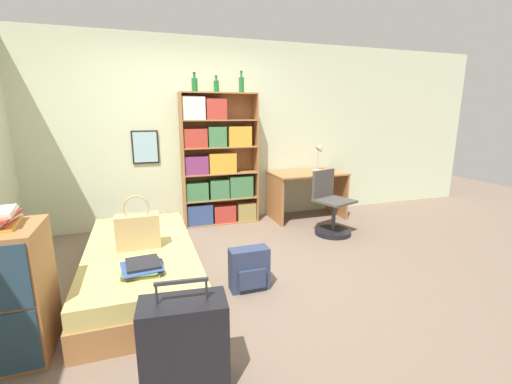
% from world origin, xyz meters
% --- Properties ---
extents(ground_plane, '(14.00, 14.00, 0.00)m').
position_xyz_m(ground_plane, '(0.00, 0.00, 0.00)').
color(ground_plane, '#756051').
extents(wall_back, '(10.00, 0.09, 2.60)m').
position_xyz_m(wall_back, '(-0.00, 1.75, 1.30)').
color(wall_back, beige).
rests_on(wall_back, ground_plane).
extents(bed, '(0.98, 2.08, 0.37)m').
position_xyz_m(bed, '(-0.72, 0.02, 0.19)').
color(bed, '#A36B3D').
rests_on(bed, ground_plane).
extents(handbag, '(0.38, 0.17, 0.49)m').
position_xyz_m(handbag, '(-0.73, -0.05, 0.54)').
color(handbag, tan).
rests_on(handbag, bed).
extents(book_stack_on_bed, '(0.34, 0.37, 0.07)m').
position_xyz_m(book_stack_on_bed, '(-0.70, -0.57, 0.41)').
color(book_stack_on_bed, '#99894C').
rests_on(book_stack_on_bed, bed).
extents(suitcase, '(0.52, 0.30, 0.68)m').
position_xyz_m(suitcase, '(-0.50, -1.43, 0.28)').
color(suitcase, black).
rests_on(suitcase, ground_plane).
extents(dresser, '(0.50, 0.53, 0.88)m').
position_xyz_m(dresser, '(-1.55, -0.78, 0.44)').
color(dresser, '#A36B3D').
rests_on(dresser, ground_plane).
extents(bookcase, '(1.07, 0.29, 1.86)m').
position_xyz_m(bookcase, '(0.37, 1.55, 0.85)').
color(bookcase, '#A36B3D').
rests_on(bookcase, ground_plane).
extents(bottle_green, '(0.08, 0.08, 0.25)m').
position_xyz_m(bottle_green, '(0.10, 1.55, 1.95)').
color(bottle_green, '#1E6B2D').
rests_on(bottle_green, bookcase).
extents(bottle_brown, '(0.07, 0.07, 0.22)m').
position_xyz_m(bottle_brown, '(0.40, 1.60, 1.94)').
color(bottle_brown, '#1E6B2D').
rests_on(bottle_brown, bookcase).
extents(bottle_clear, '(0.07, 0.07, 0.29)m').
position_xyz_m(bottle_clear, '(0.74, 1.55, 1.97)').
color(bottle_clear, '#1E6B2D').
rests_on(bottle_clear, bookcase).
extents(desk, '(1.09, 0.66, 0.71)m').
position_xyz_m(desk, '(1.72, 1.37, 0.49)').
color(desk, '#A36B3D').
rests_on(desk, ground_plane).
extents(desk_lamp, '(0.20, 0.15, 0.44)m').
position_xyz_m(desk_lamp, '(1.97, 1.47, 1.00)').
color(desk_lamp, '#ADA89E').
rests_on(desk_lamp, desk).
extents(desk_chair, '(0.55, 0.55, 0.84)m').
position_xyz_m(desk_chair, '(1.70, 0.62, 0.27)').
color(desk_chair, black).
rests_on(desk_chair, ground_plane).
extents(backpack, '(0.36, 0.19, 0.39)m').
position_xyz_m(backpack, '(0.21, -0.46, 0.19)').
color(backpack, '#2D3856').
rests_on(backpack, ground_plane).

